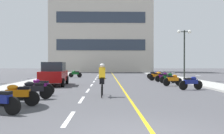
# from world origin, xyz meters

# --- Properties ---
(ground_plane) EXTENTS (140.00, 140.00, 0.00)m
(ground_plane) POSITION_xyz_m (0.00, 21.00, 0.00)
(ground_plane) COLOR #47474C
(curb_left) EXTENTS (2.40, 72.00, 0.12)m
(curb_left) POSITION_xyz_m (-7.20, 24.00, 0.06)
(curb_left) COLOR #A8A8A3
(curb_left) RESTS_ON ground
(curb_right) EXTENTS (2.40, 72.00, 0.12)m
(curb_right) POSITION_xyz_m (7.20, 24.00, 0.06)
(curb_right) COLOR #A8A8A3
(curb_right) RESTS_ON ground
(lane_dash_0) EXTENTS (0.14, 2.20, 0.01)m
(lane_dash_0) POSITION_xyz_m (-2.00, 2.00, 0.00)
(lane_dash_0) COLOR silver
(lane_dash_0) RESTS_ON ground
(lane_dash_1) EXTENTS (0.14, 2.20, 0.01)m
(lane_dash_1) POSITION_xyz_m (-2.00, 6.00, 0.00)
(lane_dash_1) COLOR silver
(lane_dash_1) RESTS_ON ground
(lane_dash_2) EXTENTS (0.14, 2.20, 0.01)m
(lane_dash_2) POSITION_xyz_m (-2.00, 10.00, 0.00)
(lane_dash_2) COLOR silver
(lane_dash_2) RESTS_ON ground
(lane_dash_3) EXTENTS (0.14, 2.20, 0.01)m
(lane_dash_3) POSITION_xyz_m (-2.00, 14.00, 0.00)
(lane_dash_3) COLOR silver
(lane_dash_3) RESTS_ON ground
(lane_dash_4) EXTENTS (0.14, 2.20, 0.01)m
(lane_dash_4) POSITION_xyz_m (-2.00, 18.00, 0.00)
(lane_dash_4) COLOR silver
(lane_dash_4) RESTS_ON ground
(lane_dash_5) EXTENTS (0.14, 2.20, 0.01)m
(lane_dash_5) POSITION_xyz_m (-2.00, 22.00, 0.00)
(lane_dash_5) COLOR silver
(lane_dash_5) RESTS_ON ground
(lane_dash_6) EXTENTS (0.14, 2.20, 0.01)m
(lane_dash_6) POSITION_xyz_m (-2.00, 26.00, 0.00)
(lane_dash_6) COLOR silver
(lane_dash_6) RESTS_ON ground
(lane_dash_7) EXTENTS (0.14, 2.20, 0.01)m
(lane_dash_7) POSITION_xyz_m (-2.00, 30.00, 0.00)
(lane_dash_7) COLOR silver
(lane_dash_7) RESTS_ON ground
(lane_dash_8) EXTENTS (0.14, 2.20, 0.01)m
(lane_dash_8) POSITION_xyz_m (-2.00, 34.00, 0.00)
(lane_dash_8) COLOR silver
(lane_dash_8) RESTS_ON ground
(lane_dash_9) EXTENTS (0.14, 2.20, 0.01)m
(lane_dash_9) POSITION_xyz_m (-2.00, 38.00, 0.00)
(lane_dash_9) COLOR silver
(lane_dash_9) RESTS_ON ground
(lane_dash_10) EXTENTS (0.14, 2.20, 0.01)m
(lane_dash_10) POSITION_xyz_m (-2.00, 42.00, 0.00)
(lane_dash_10) COLOR silver
(lane_dash_10) RESTS_ON ground
(lane_dash_11) EXTENTS (0.14, 2.20, 0.01)m
(lane_dash_11) POSITION_xyz_m (-2.00, 46.00, 0.00)
(lane_dash_11) COLOR silver
(lane_dash_11) RESTS_ON ground
(centre_line_yellow) EXTENTS (0.12, 66.00, 0.01)m
(centre_line_yellow) POSITION_xyz_m (0.25, 24.00, 0.00)
(centre_line_yellow) COLOR gold
(centre_line_yellow) RESTS_ON ground
(office_building) EXTENTS (21.54, 7.79, 18.69)m
(office_building) POSITION_xyz_m (-1.84, 48.84, 9.34)
(office_building) COLOR beige
(office_building) RESTS_ON ground
(street_lamp_mid) EXTENTS (1.46, 0.36, 5.04)m
(street_lamp_mid) POSITION_xyz_m (7.16, 19.60, 3.81)
(street_lamp_mid) COLOR black
(street_lamp_mid) RESTS_ON curb_right
(parked_car_near) EXTENTS (2.08, 4.28, 1.82)m
(parked_car_near) POSITION_xyz_m (-4.92, 13.87, 0.92)
(parked_car_near) COLOR black
(parked_car_near) RESTS_ON ground
(motorcycle_1) EXTENTS (1.70, 0.60, 0.92)m
(motorcycle_1) POSITION_xyz_m (-4.35, 4.26, 0.47)
(motorcycle_1) COLOR black
(motorcycle_1) RESTS_ON ground
(motorcycle_2) EXTENTS (1.66, 0.73, 0.92)m
(motorcycle_2) POSITION_xyz_m (-4.28, 6.14, 0.47)
(motorcycle_2) COLOR black
(motorcycle_2) RESTS_ON ground
(motorcycle_3) EXTENTS (1.64, 0.78, 0.92)m
(motorcycle_3) POSITION_xyz_m (-4.40, 7.73, 0.47)
(motorcycle_3) COLOR black
(motorcycle_3) RESTS_ON ground
(motorcycle_4) EXTENTS (1.67, 0.68, 0.92)m
(motorcycle_4) POSITION_xyz_m (4.64, 10.33, 0.47)
(motorcycle_4) COLOR black
(motorcycle_4) RESTS_ON ground
(motorcycle_5) EXTENTS (1.64, 0.80, 0.92)m
(motorcycle_5) POSITION_xyz_m (4.26, 13.27, 0.47)
(motorcycle_5) COLOR black
(motorcycle_5) RESTS_ON ground
(motorcycle_6) EXTENTS (1.64, 0.80, 0.92)m
(motorcycle_6) POSITION_xyz_m (4.63, 16.14, 0.47)
(motorcycle_6) COLOR black
(motorcycle_6) RESTS_ON ground
(motorcycle_7) EXTENTS (1.65, 0.76, 0.92)m
(motorcycle_7) POSITION_xyz_m (4.55, 17.71, 0.47)
(motorcycle_7) COLOR black
(motorcycle_7) RESTS_ON ground
(motorcycle_8) EXTENTS (1.70, 0.60, 0.92)m
(motorcycle_8) POSITION_xyz_m (4.33, 19.35, 0.47)
(motorcycle_8) COLOR black
(motorcycle_8) RESTS_ON ground
(motorcycle_9) EXTENTS (1.70, 0.60, 0.92)m
(motorcycle_9) POSITION_xyz_m (4.48, 20.80, 0.47)
(motorcycle_9) COLOR black
(motorcycle_9) RESTS_ON ground
(motorcycle_10) EXTENTS (1.70, 0.60, 0.92)m
(motorcycle_10) POSITION_xyz_m (4.68, 22.48, 0.47)
(motorcycle_10) COLOR black
(motorcycle_10) RESTS_ON ground
(motorcycle_11) EXTENTS (1.68, 0.64, 0.92)m
(motorcycle_11) POSITION_xyz_m (-4.69, 25.42, 0.47)
(motorcycle_11) COLOR black
(motorcycle_11) RESTS_ON ground
(cyclist_rider) EXTENTS (0.42, 1.77, 1.71)m
(cyclist_rider) POSITION_xyz_m (-1.07, 7.17, 0.89)
(cyclist_rider) COLOR black
(cyclist_rider) RESTS_ON ground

